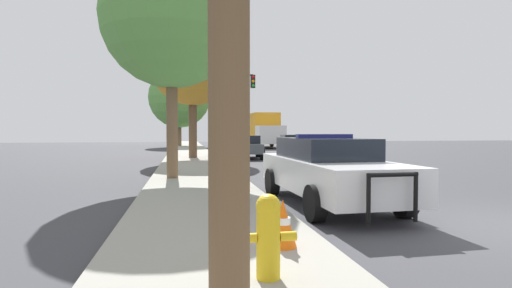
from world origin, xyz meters
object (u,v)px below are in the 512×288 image
at_px(tree_sidewalk_mid, 192,62).
at_px(tree_sidewalk_far, 179,97).
at_px(police_car, 328,169).
at_px(tree_sidewalk_near, 171,19).
at_px(fire_hydrant, 268,234).
at_px(car_background_oncoming, 294,144).
at_px(traffic_cone, 283,223).
at_px(car_background_midblock, 246,146).
at_px(traffic_light, 217,95).
at_px(box_truck, 264,129).

bearing_deg(tree_sidewalk_mid, tree_sidewalk_far, 92.76).
distance_m(police_car, tree_sidewalk_near, 7.30).
relative_size(fire_hydrant, tree_sidewalk_mid, 0.11).
bearing_deg(car_background_oncoming, traffic_cone, 78.35).
height_order(car_background_midblock, traffic_cone, car_background_midblock).
distance_m(car_background_oncoming, tree_sidewalk_near, 16.52).
distance_m(tree_sidewalk_near, traffic_cone, 9.51).
bearing_deg(tree_sidewalk_near, traffic_light, 79.59).
height_order(tree_sidewalk_mid, tree_sidewalk_far, tree_sidewalk_far).
bearing_deg(car_background_midblock, car_background_oncoming, 44.96).
height_order(fire_hydrant, traffic_light, traffic_light).
xyz_separation_m(traffic_light, traffic_cone, (-0.99, -22.31, -3.63)).
relative_size(traffic_light, box_truck, 0.70).
height_order(box_truck, tree_sidewalk_mid, tree_sidewalk_mid).
bearing_deg(tree_sidewalk_mid, police_car, -79.65).
bearing_deg(box_truck, fire_hydrant, 78.64).
bearing_deg(traffic_cone, traffic_light, 87.45).
bearing_deg(traffic_light, tree_sidewalk_far, 100.21).
bearing_deg(traffic_cone, tree_sidewalk_mid, 92.39).
bearing_deg(fire_hydrant, box_truck, 78.69).
xyz_separation_m(car_background_midblock, box_truck, (4.20, 15.49, 1.07)).
bearing_deg(tree_sidewalk_mid, tree_sidewalk_near, -95.09).
xyz_separation_m(box_truck, traffic_cone, (-6.60, -34.01, -1.35)).
height_order(car_background_midblock, tree_sidewalk_near, tree_sidewalk_near).
bearing_deg(tree_sidewalk_near, traffic_cone, -78.63).
relative_size(police_car, tree_sidewalk_near, 0.71).
relative_size(tree_sidewalk_far, tree_sidewalk_near, 1.12).
bearing_deg(car_background_midblock, box_truck, 79.24).
relative_size(box_truck, tree_sidewalk_mid, 1.00).
xyz_separation_m(tree_sidewalk_mid, tree_sidewalk_far, (-0.93, 19.20, -0.38)).
bearing_deg(police_car, car_background_midblock, -93.46).
distance_m(fire_hydrant, traffic_light, 23.66).
xyz_separation_m(police_car, tree_sidewalk_mid, (-2.64, 14.47, 4.74)).
xyz_separation_m(fire_hydrant, traffic_light, (1.41, 23.36, 3.48)).
relative_size(traffic_light, traffic_cone, 8.91).
bearing_deg(tree_sidewalk_near, car_background_midblock, 68.99).
distance_m(traffic_light, tree_sidewalk_far, 15.09).
xyz_separation_m(tree_sidewalk_near, traffic_cone, (1.62, -8.07, -4.77)).
bearing_deg(tree_sidewalk_near, tree_sidewalk_far, 90.10).
bearing_deg(tree_sidewalk_mid, fire_hydrant, -89.01).
distance_m(car_background_midblock, tree_sidewalk_mid, 5.76).
relative_size(police_car, traffic_light, 0.94).
xyz_separation_m(car_background_midblock, tree_sidewalk_near, (-4.02, -10.45, 4.48)).
height_order(traffic_light, car_background_oncoming, traffic_light).
distance_m(fire_hydrant, tree_sidewalk_far, 38.46).
bearing_deg(police_car, box_truck, -100.31).
distance_m(traffic_light, box_truck, 13.18).
relative_size(traffic_light, car_background_midblock, 1.37).
bearing_deg(traffic_light, car_background_midblock, -69.71).
distance_m(car_background_oncoming, tree_sidewalk_far, 17.77).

